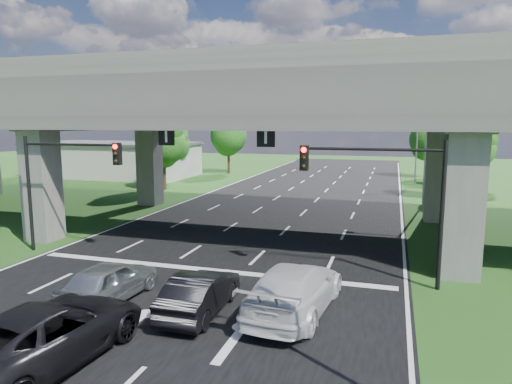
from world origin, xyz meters
The scene contains 19 objects.
ground centered at (0.00, 0.00, 0.00)m, with size 160.00×160.00×0.00m, color #244C18.
road centered at (0.00, 10.00, 0.01)m, with size 18.00×120.00×0.03m, color black.
overpass centered at (0.00, 12.00, 7.92)m, with size 80.00×15.00×10.00m.
warehouse centered at (-26.00, 35.00, 2.00)m, with size 20.00×10.00×4.00m, color #9E9E99.
signal_right centered at (7.82, 3.94, 4.19)m, with size 5.76×0.54×6.00m.
signal_left centered at (-7.82, 3.94, 4.19)m, with size 5.76×0.54×6.00m.
streetlight_near centered at (10.10, -6.00, 5.85)m, with size 3.38×0.25×10.00m.
streetlight_far centered at (10.10, 24.00, 5.85)m, with size 3.38×0.25×10.00m.
streetlight_beyond centered at (10.10, 40.00, 5.85)m, with size 3.38×0.25×10.00m.
tree_left_near centered at (-13.95, 26.00, 4.82)m, with size 4.50×4.50×7.80m.
tree_left_mid centered at (-16.95, 34.00, 4.17)m, with size 3.91×3.90×6.76m.
tree_left_far centered at (-12.95, 42.00, 5.14)m, with size 4.80×4.80×8.32m.
tree_right_near centered at (13.05, 28.00, 4.50)m, with size 4.20×4.20×7.28m.
tree_right_mid centered at (16.05, 36.00, 4.17)m, with size 3.91×3.90×6.76m.
tree_right_far centered at (12.05, 44.00, 4.82)m, with size 4.50×4.50×7.80m.
car_silver centered at (-1.91, -0.92, 0.79)m, with size 1.79×4.44×1.51m, color #B5B9BD.
car_dark centered at (1.80, -0.97, 0.77)m, with size 1.56×4.47×1.47m, color black.
car_white centered at (4.95, 0.06, 0.89)m, with size 2.41×5.93×1.72m, color silver.
car_trailing centered at (-0.90, -5.28, 0.88)m, with size 2.82×6.12×1.70m, color black.
Camera 1 is at (8.10, -14.99, 6.65)m, focal length 32.00 mm.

